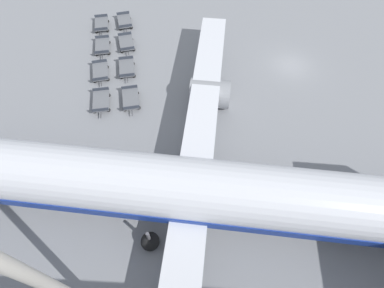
{
  "coord_description": "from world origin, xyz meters",
  "views": [
    {
      "loc": [
        26.19,
        -9.5,
        21.98
      ],
      "look_at": [
        12.38,
        -10.21,
        2.03
      ],
      "focal_mm": 28.0,
      "sensor_mm": 36.0,
      "label": 1
    }
  ],
  "objects": [
    {
      "name": "baggage_dolly_row_near_col_b",
      "position": [
        -1.63,
        -21.08,
        0.48
      ],
      "size": [
        3.62,
        2.12,
        0.92
      ],
      "color": "slate",
      "rests_on": "ground_plane"
    },
    {
      "name": "baggage_dolly_row_near_col_c",
      "position": [
        2.58,
        -20.35,
        0.48
      ],
      "size": [
        3.62,
        2.24,
        0.92
      ],
      "color": "slate",
      "rests_on": "ground_plane"
    },
    {
      "name": "baggage_dolly_row_mid_a_col_b",
      "position": [
        -2.33,
        -18.47,
        0.48
      ],
      "size": [
        3.61,
        2.32,
        0.92
      ],
      "color": "slate",
      "rests_on": "ground_plane"
    },
    {
      "name": "baggage_dolly_row_near_col_a",
      "position": [
        -5.77,
        -22.12,
        0.48
      ],
      "size": [
        3.62,
        2.14,
        0.92
      ],
      "color": "slate",
      "rests_on": "ground_plane"
    },
    {
      "name": "baggage_dolly_row_mid_a_col_d",
      "position": [
        6.28,
        -16.52,
        0.48
      ],
      "size": [
        3.62,
        2.17,
        0.92
      ],
      "color": "slate",
      "rests_on": "ground_plane"
    },
    {
      "name": "airplane",
      "position": [
        17.16,
        -8.84,
        3.27
      ],
      "size": [
        42.75,
        48.27,
        13.06
      ],
      "color": "silver",
      "rests_on": "ground_plane"
    },
    {
      "name": "baggage_dolly_row_near_col_d",
      "position": [
        6.7,
        -19.35,
        0.48
      ],
      "size": [
        3.62,
        2.1,
        0.92
      ],
      "color": "slate",
      "rests_on": "ground_plane"
    },
    {
      "name": "ground_plane",
      "position": [
        0.0,
        0.0,
        0.0
      ],
      "size": [
        500.0,
        500.0,
        0.0
      ],
      "primitive_type": "plane",
      "color": "gray"
    },
    {
      "name": "baggage_dolly_row_mid_a_col_a",
      "position": [
        -6.5,
        -19.43,
        0.48
      ],
      "size": [
        3.61,
        2.32,
        0.92
      ],
      "color": "slate",
      "rests_on": "ground_plane"
    },
    {
      "name": "baggage_dolly_row_mid_a_col_c",
      "position": [
        1.89,
        -17.68,
        0.48
      ],
      "size": [
        3.62,
        2.14,
        0.92
      ],
      "color": "slate",
      "rests_on": "ground_plane"
    }
  ]
}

